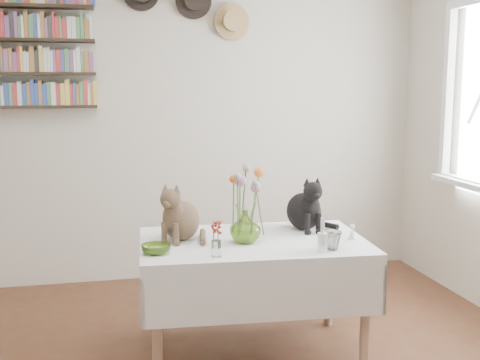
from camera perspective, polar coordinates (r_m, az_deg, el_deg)
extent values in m
cube|color=beige|center=(4.84, -6.16, 5.30)|extent=(4.04, 0.04, 2.54)
cube|color=white|center=(4.79, 19.30, 7.81)|extent=(0.06, 0.06, 1.20)
cube|color=white|center=(3.46, 1.26, -6.13)|extent=(1.33, 0.91, 0.05)
cylinder|color=tan|center=(3.20, -7.87, -13.95)|extent=(0.05, 0.05, 0.63)
cylinder|color=tan|center=(3.40, 11.80, -12.63)|extent=(0.05, 0.05, 0.63)
cylinder|color=tan|center=(3.82, -8.08, -10.09)|extent=(0.05, 0.05, 0.63)
cylinder|color=tan|center=(3.99, 8.41, -9.25)|extent=(0.05, 0.05, 0.63)
imported|color=#9DC64E|center=(3.37, 0.52, -4.44)|extent=(0.21, 0.21, 0.18)
imported|color=#9DC64E|center=(3.20, -7.96, -6.51)|extent=(0.20, 0.20, 0.05)
imported|color=white|center=(3.27, 8.69, -5.69)|extent=(0.11, 0.11, 0.10)
cylinder|color=white|center=(3.22, 7.81, -5.89)|extent=(0.05, 0.05, 0.10)
cylinder|color=white|center=(3.20, 7.85, -4.29)|extent=(0.02, 0.02, 0.08)
cylinder|color=white|center=(3.11, -2.27, -6.51)|extent=(0.05, 0.05, 0.08)
cone|color=white|center=(3.50, 10.58, -5.04)|extent=(0.05, 0.05, 0.07)
sphere|color=beige|center=(3.49, 10.60, -4.36)|extent=(0.03, 0.03, 0.03)
cylinder|color=#4C7233|center=(3.35, -0.02, -2.62)|extent=(0.01, 0.01, 0.30)
sphere|color=#C97CA2|center=(3.32, -0.02, -0.08)|extent=(0.07, 0.07, 0.07)
cylinder|color=#4C7233|center=(3.34, 1.27, -3.00)|extent=(0.01, 0.01, 0.26)
sphere|color=#C97CA2|center=(3.31, 1.28, -0.80)|extent=(0.06, 0.06, 0.06)
cylinder|color=#4C7233|center=(3.38, 1.40, -2.15)|extent=(0.01, 0.01, 0.34)
sphere|color=orange|center=(3.35, 1.41, 0.70)|extent=(0.06, 0.06, 0.06)
cylinder|color=#4C7233|center=(3.37, -0.63, -2.46)|extent=(0.01, 0.01, 0.31)
sphere|color=orange|center=(3.34, -0.63, 0.15)|extent=(0.05, 0.05, 0.05)
cylinder|color=#4C7233|center=(3.39, 0.33, -1.88)|extent=(0.01, 0.01, 0.37)
sphere|color=#999E93|center=(3.36, 0.33, 1.22)|extent=(0.04, 0.04, 0.04)
cylinder|color=#4C7233|center=(3.30, -0.20, -2.52)|extent=(0.01, 0.01, 0.33)
sphere|color=#999E93|center=(3.27, -0.20, 0.32)|extent=(0.04, 0.04, 0.04)
cylinder|color=#4C7233|center=(3.32, 1.86, -2.79)|extent=(0.01, 0.01, 0.29)
sphere|color=#999E93|center=(3.30, 1.87, -0.33)|extent=(0.04, 0.04, 0.04)
cube|color=black|center=(4.72, -19.49, 6.57)|extent=(1.00, 0.16, 0.02)
cube|color=black|center=(4.72, -19.64, 9.48)|extent=(1.00, 0.16, 0.02)
cube|color=black|center=(4.73, -19.80, 12.38)|extent=(1.00, 0.16, 0.02)
cube|color=black|center=(4.76, -19.96, 15.26)|extent=(1.00, 0.16, 0.02)
cylinder|color=black|center=(4.84, -4.43, 16.60)|extent=(0.28, 0.02, 0.28)
cylinder|color=black|center=(4.80, -4.36, 16.67)|extent=(0.16, 0.08, 0.16)
cylinder|color=tan|center=(4.87, -0.80, 14.80)|extent=(0.28, 0.02, 0.28)
cylinder|color=tan|center=(4.83, -0.70, 14.84)|extent=(0.16, 0.08, 0.16)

